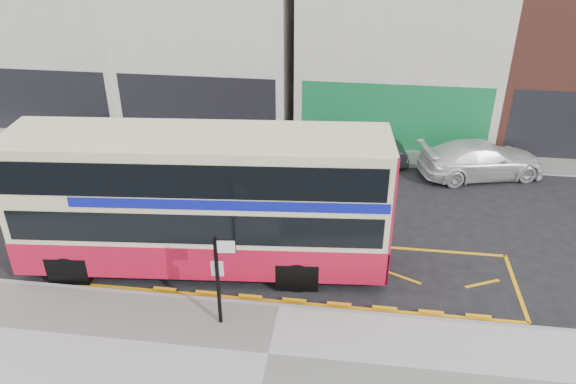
# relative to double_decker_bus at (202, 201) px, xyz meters

# --- Properties ---
(ground) EXTENTS (120.00, 120.00, 0.00)m
(ground) POSITION_rel_double_decker_bus_xyz_m (2.61, -1.46, -2.36)
(ground) COLOR black
(ground) RESTS_ON ground
(pavement) EXTENTS (40.00, 4.00, 0.15)m
(pavement) POSITION_rel_double_decker_bus_xyz_m (2.61, -3.76, -2.29)
(pavement) COLOR #A7A39E
(pavement) RESTS_ON ground
(kerb) EXTENTS (40.00, 0.15, 0.15)m
(kerb) POSITION_rel_double_decker_bus_xyz_m (2.61, -1.84, -2.29)
(kerb) COLOR gray
(kerb) RESTS_ON ground
(far_pavement) EXTENTS (50.00, 3.00, 0.15)m
(far_pavement) POSITION_rel_double_decker_bus_xyz_m (2.61, 9.54, -2.29)
(far_pavement) COLOR #A7A39E
(far_pavement) RESTS_ON ground
(road_markings) EXTENTS (14.00, 3.40, 0.01)m
(road_markings) POSITION_rel_double_decker_bus_xyz_m (2.61, 0.14, -2.36)
(road_markings) COLOR orange
(road_markings) RESTS_ON ground
(terrace_far_left) EXTENTS (8.00, 8.01, 10.80)m
(terrace_far_left) POSITION_rel_double_decker_bus_xyz_m (-10.89, 13.52, 2.46)
(terrace_far_left) COLOR beige
(terrace_far_left) RESTS_ON ground
(terrace_left) EXTENTS (8.00, 8.01, 11.80)m
(terrace_left) POSITION_rel_double_decker_bus_xyz_m (-2.89, 13.52, 2.96)
(terrace_left) COLOR silver
(terrace_left) RESTS_ON ground
(terrace_green_shop) EXTENTS (9.00, 8.01, 11.30)m
(terrace_green_shop) POSITION_rel_double_decker_bus_xyz_m (6.11, 13.52, 2.71)
(terrace_green_shop) COLOR beige
(terrace_green_shop) RESTS_ON ground
(double_decker_bus) EXTENTS (11.44, 3.56, 4.50)m
(double_decker_bus) POSITION_rel_double_decker_bus_xyz_m (0.00, 0.00, 0.00)
(double_decker_bus) COLOR beige
(double_decker_bus) RESTS_ON ground
(bus_stop_post) EXTENTS (0.69, 0.14, 2.77)m
(bus_stop_post) POSITION_rel_double_decker_bus_xyz_m (1.17, -2.73, -0.53)
(bus_stop_post) COLOR black
(bus_stop_post) RESTS_ON pavement
(car_silver) EXTENTS (3.74, 1.65, 1.25)m
(car_silver) POSITION_rel_double_decker_bus_xyz_m (-7.48, 7.88, -1.74)
(car_silver) COLOR #A2A1A5
(car_silver) RESTS_ON ground
(car_grey) EXTENTS (4.52, 2.26, 1.42)m
(car_grey) POSITION_rel_double_decker_bus_xyz_m (4.52, 7.95, -1.65)
(car_grey) COLOR #42444A
(car_grey) RESTS_ON ground
(car_white) EXTENTS (5.52, 3.40, 1.49)m
(car_white) POSITION_rel_double_decker_bus_xyz_m (9.69, 7.65, -1.62)
(car_white) COLOR silver
(car_white) RESTS_ON ground
(street_tree_right) EXTENTS (2.40, 2.40, 5.18)m
(street_tree_right) POSITION_rel_double_decker_bus_xyz_m (10.80, 11.01, 1.17)
(street_tree_right) COLOR black
(street_tree_right) RESTS_ON ground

